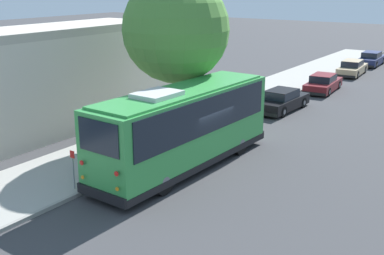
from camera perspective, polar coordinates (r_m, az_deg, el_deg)
name	(u,v)px	position (r m, az deg, el deg)	size (l,w,h in m)	color
ground_plane	(196,164)	(20.86, 0.54, -4.37)	(160.00, 160.00, 0.00)	#3D3D3F
sidewalk_slab	(128,146)	(23.12, -7.58, -2.18)	(80.00, 4.12, 0.15)	#A3A099
curb_strip	(164,155)	(21.82, -3.39, -3.22)	(80.00, 0.14, 0.15)	gray
shuttle_bus	(184,124)	(19.92, -0.93, 0.43)	(9.74, 2.77, 3.57)	green
parked_sedan_black	(282,101)	(29.93, 10.58, 3.14)	(4.65, 1.90, 1.31)	black
parked_sedan_maroon	(323,83)	(35.95, 15.28, 5.06)	(4.68, 2.01, 1.26)	maroon
parked_sedan_tan	(352,68)	(43.16, 18.46, 6.69)	(4.78, 1.93, 1.28)	tan
parked_sedan_navy	(371,59)	(48.82, 20.49, 7.60)	(4.69, 1.82, 1.31)	#19234C
street_tree	(177,22)	(22.98, -1.73, 12.41)	(5.03, 5.03, 8.56)	brown
sign_post_near	(73,169)	(18.37, -13.89, -4.82)	(0.06, 0.22, 1.49)	gray
sign_post_far	(111,152)	(19.65, -9.54, -2.88)	(0.06, 0.22, 1.64)	gray
fire_hydrant	(214,117)	(26.14, 2.66, 1.29)	(0.22, 0.22, 0.81)	red
building_backdrop	(29,78)	(28.02, -18.71, 5.57)	(21.16, 8.00, 5.39)	beige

